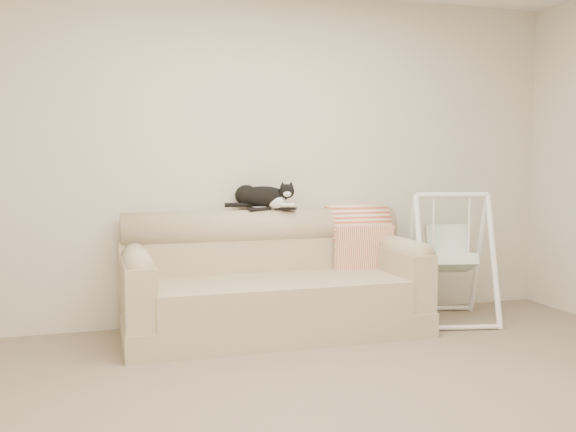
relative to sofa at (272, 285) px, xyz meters
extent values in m
plane|color=#73634E|center=(0.05, -1.62, -0.35)|extent=(5.00, 5.00, 0.00)
cube|color=beige|center=(0.05, 0.38, 0.95)|extent=(5.00, 0.04, 2.60)
cube|color=tan|center=(0.00, -0.09, -0.26)|extent=(2.20, 0.90, 0.18)
cube|color=tan|center=(0.00, -0.20, -0.05)|extent=(1.80, 0.68, 0.24)
cube|color=tan|center=(0.00, 0.25, 0.08)|extent=(2.20, 0.22, 0.50)
cylinder|color=tan|center=(0.00, 0.25, 0.41)|extent=(2.16, 0.28, 0.28)
cube|color=tan|center=(-0.99, -0.09, 0.04)|extent=(0.20, 0.88, 0.42)
cylinder|color=tan|center=(-0.99, -0.09, 0.25)|extent=(0.18, 0.84, 0.18)
cube|color=tan|center=(0.99, -0.09, 0.04)|extent=(0.20, 0.88, 0.42)
cylinder|color=tan|center=(0.99, -0.09, 0.25)|extent=(0.18, 0.84, 0.18)
cube|color=black|center=(-0.04, 0.23, 0.56)|extent=(0.19, 0.10, 0.02)
cube|color=gray|center=(-0.04, 0.23, 0.57)|extent=(0.11, 0.06, 0.01)
cube|color=black|center=(0.17, 0.21, 0.56)|extent=(0.17, 0.13, 0.02)
ellipsoid|color=black|center=(0.00, 0.27, 0.65)|extent=(0.42, 0.29, 0.16)
ellipsoid|color=black|center=(-0.12, 0.32, 0.66)|extent=(0.22, 0.21, 0.16)
ellipsoid|color=white|center=(0.09, 0.21, 0.62)|extent=(0.17, 0.14, 0.11)
ellipsoid|color=black|center=(0.17, 0.17, 0.69)|extent=(0.15, 0.16, 0.11)
ellipsoid|color=white|center=(0.16, 0.13, 0.67)|extent=(0.08, 0.07, 0.05)
sphere|color=#BF7272|center=(0.15, 0.10, 0.67)|extent=(0.01, 0.01, 0.01)
cone|color=black|center=(0.14, 0.19, 0.75)|extent=(0.05, 0.06, 0.06)
cone|color=black|center=(0.20, 0.17, 0.75)|extent=(0.07, 0.07, 0.06)
sphere|color=#9D771A|center=(0.13, 0.14, 0.70)|extent=(0.02, 0.02, 0.02)
sphere|color=#9D771A|center=(0.17, 0.12, 0.70)|extent=(0.02, 0.02, 0.02)
ellipsoid|color=white|center=(0.14, 0.15, 0.59)|extent=(0.09, 0.11, 0.03)
ellipsoid|color=white|center=(0.19, 0.13, 0.59)|extent=(0.09, 0.11, 0.03)
cylinder|color=black|center=(-0.20, 0.28, 0.59)|extent=(0.21, 0.04, 0.03)
cylinder|color=#CA502E|center=(0.78, 0.25, 0.41)|extent=(0.48, 0.33, 0.33)
cube|color=#CA502E|center=(0.78, 0.08, 0.21)|extent=(0.48, 0.09, 0.42)
cylinder|color=white|center=(1.13, -0.19, 0.15)|extent=(0.12, 0.36, 1.02)
cylinder|color=white|center=(1.20, 0.12, 0.15)|extent=(0.12, 0.36, 1.02)
cylinder|color=white|center=(1.70, -0.31, 0.15)|extent=(0.12, 0.36, 1.02)
cylinder|color=white|center=(1.77, -0.01, 0.15)|extent=(0.12, 0.36, 1.02)
cylinder|color=white|center=(1.45, -0.10, 0.66)|extent=(0.58, 0.17, 0.04)
cylinder|color=white|center=(1.38, -0.40, -0.33)|extent=(0.58, 0.16, 0.04)
cylinder|color=white|center=(1.52, 0.21, -0.33)|extent=(0.58, 0.16, 0.04)
cube|color=white|center=(1.44, -0.13, 0.12)|extent=(0.39, 0.37, 0.19)
cube|color=white|center=(1.47, 0.00, 0.28)|extent=(0.36, 0.22, 0.27)
cylinder|color=white|center=(1.31, -0.07, 0.42)|extent=(0.02, 0.02, 0.48)
cylinder|color=white|center=(1.59, -0.13, 0.42)|extent=(0.02, 0.02, 0.48)
camera|label=1|loc=(-1.26, -4.56, 0.93)|focal=40.00mm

